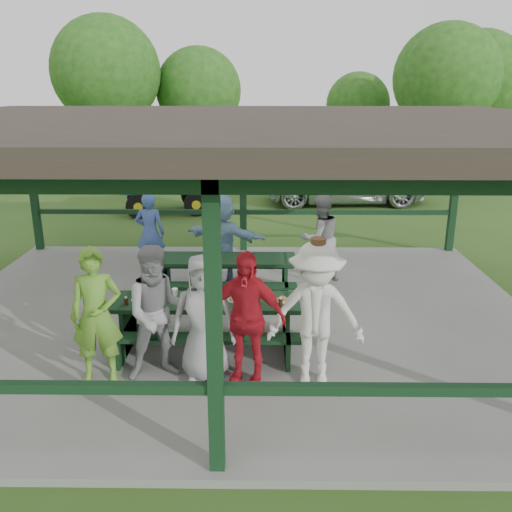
{
  "coord_description": "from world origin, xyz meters",
  "views": [
    {
      "loc": [
        0.44,
        -8.37,
        3.78
      ],
      "look_at": [
        0.34,
        -0.3,
        1.23
      ],
      "focal_mm": 38.0,
      "sensor_mm": 36.0,
      "label": 1
    }
  ],
  "objects_px": {
    "contestant_green": "(97,316)",
    "pickup_truck": "(346,180)",
    "contestant_white_fedora": "(316,315)",
    "farm_trailer": "(166,192)",
    "picnic_table_far": "(223,272)",
    "spectator_lblue": "(222,239)",
    "contestant_grey_mid": "(204,318)",
    "picnic_table_near": "(207,318)",
    "contestant_red": "(245,318)",
    "contestant_grey_left": "(158,313)",
    "spectator_blue": "(150,233)",
    "spectator_grey": "(320,238)"
  },
  "relations": [
    {
      "from": "spectator_grey",
      "to": "pickup_truck",
      "type": "bearing_deg",
      "value": -125.35
    },
    {
      "from": "spectator_lblue",
      "to": "pickup_truck",
      "type": "relative_size",
      "value": 0.32
    },
    {
      "from": "spectator_grey",
      "to": "contestant_red",
      "type": "bearing_deg",
      "value": 47.61
    },
    {
      "from": "picnic_table_near",
      "to": "contestant_red",
      "type": "distance_m",
      "value": 1.16
    },
    {
      "from": "spectator_blue",
      "to": "contestant_green",
      "type": "bearing_deg",
      "value": 99.66
    },
    {
      "from": "contestant_red",
      "to": "spectator_lblue",
      "type": "height_order",
      "value": "contestant_red"
    },
    {
      "from": "picnic_table_near",
      "to": "contestant_green",
      "type": "relative_size",
      "value": 1.49
    },
    {
      "from": "picnic_table_far",
      "to": "contestant_white_fedora",
      "type": "xyz_separation_m",
      "value": [
        1.37,
        -2.94,
        0.47
      ]
    },
    {
      "from": "picnic_table_near",
      "to": "picnic_table_far",
      "type": "xyz_separation_m",
      "value": [
        0.1,
        2.0,
        -0.0
      ]
    },
    {
      "from": "contestant_white_fedora",
      "to": "pickup_truck",
      "type": "distance_m",
      "value": 12.09
    },
    {
      "from": "contestant_green",
      "to": "contestant_red",
      "type": "relative_size",
      "value": 1.01
    },
    {
      "from": "contestant_grey_mid",
      "to": "contestant_red",
      "type": "height_order",
      "value": "contestant_red"
    },
    {
      "from": "spectator_lblue",
      "to": "pickup_truck",
      "type": "bearing_deg",
      "value": -91.12
    },
    {
      "from": "contestant_green",
      "to": "spectator_grey",
      "type": "xyz_separation_m",
      "value": [
        3.22,
        3.83,
        -0.04
      ]
    },
    {
      "from": "contestant_green",
      "to": "farm_trailer",
      "type": "relative_size",
      "value": 0.48
    },
    {
      "from": "picnic_table_near",
      "to": "farm_trailer",
      "type": "xyz_separation_m",
      "value": [
        -2.18,
        9.34,
        0.06
      ]
    },
    {
      "from": "contestant_grey_mid",
      "to": "spectator_grey",
      "type": "relative_size",
      "value": 0.98
    },
    {
      "from": "picnic_table_far",
      "to": "contestant_white_fedora",
      "type": "relative_size",
      "value": 1.33
    },
    {
      "from": "contestant_grey_mid",
      "to": "spectator_blue",
      "type": "relative_size",
      "value": 1.02
    },
    {
      "from": "picnic_table_near",
      "to": "spectator_grey",
      "type": "distance_m",
      "value": 3.54
    },
    {
      "from": "contestant_grey_mid",
      "to": "farm_trailer",
      "type": "bearing_deg",
      "value": 101.11
    },
    {
      "from": "picnic_table_far",
      "to": "pickup_truck",
      "type": "distance_m",
      "value": 9.62
    },
    {
      "from": "contestant_grey_mid",
      "to": "contestant_red",
      "type": "distance_m",
      "value": 0.55
    },
    {
      "from": "contestant_white_fedora",
      "to": "farm_trailer",
      "type": "distance_m",
      "value": 10.92
    },
    {
      "from": "spectator_blue",
      "to": "spectator_lblue",
      "type": "bearing_deg",
      "value": 164.09
    },
    {
      "from": "picnic_table_far",
      "to": "contestant_grey_left",
      "type": "relative_size",
      "value": 1.44
    },
    {
      "from": "contestant_grey_left",
      "to": "pickup_truck",
      "type": "distance_m",
      "value": 12.46
    },
    {
      "from": "spectator_grey",
      "to": "picnic_table_far",
      "type": "bearing_deg",
      "value": 4.18
    },
    {
      "from": "contestant_white_fedora",
      "to": "spectator_lblue",
      "type": "relative_size",
      "value": 1.1
    },
    {
      "from": "picnic_table_near",
      "to": "pickup_truck",
      "type": "distance_m",
      "value": 11.54
    },
    {
      "from": "picnic_table_far",
      "to": "contestant_grey_left",
      "type": "bearing_deg",
      "value": -102.74
    },
    {
      "from": "contestant_red",
      "to": "picnic_table_far",
      "type": "bearing_deg",
      "value": 112.14
    },
    {
      "from": "spectator_grey",
      "to": "contestant_grey_mid",
      "type": "bearing_deg",
      "value": 40.3
    },
    {
      "from": "contestant_grey_mid",
      "to": "contestant_white_fedora",
      "type": "bearing_deg",
      "value": -5.86
    },
    {
      "from": "contestant_grey_left",
      "to": "contestant_red",
      "type": "relative_size",
      "value": 1.01
    },
    {
      "from": "picnic_table_far",
      "to": "spectator_lblue",
      "type": "bearing_deg",
      "value": 94.9
    },
    {
      "from": "picnic_table_near",
      "to": "spectator_blue",
      "type": "relative_size",
      "value": 1.61
    },
    {
      "from": "contestant_green",
      "to": "spectator_grey",
      "type": "distance_m",
      "value": 5.01
    },
    {
      "from": "contestant_green",
      "to": "contestant_grey_left",
      "type": "bearing_deg",
      "value": -1.17
    },
    {
      "from": "pickup_truck",
      "to": "picnic_table_near",
      "type": "bearing_deg",
      "value": 158.3
    },
    {
      "from": "contestant_grey_left",
      "to": "farm_trailer",
      "type": "bearing_deg",
      "value": 81.15
    },
    {
      "from": "contestant_grey_left",
      "to": "contestant_green",
      "type": "bearing_deg",
      "value": 168.43
    },
    {
      "from": "contestant_green",
      "to": "pickup_truck",
      "type": "bearing_deg",
      "value": 59.72
    },
    {
      "from": "contestant_grey_left",
      "to": "contestant_grey_mid",
      "type": "bearing_deg",
      "value": -21.19
    },
    {
      "from": "spectator_lblue",
      "to": "picnic_table_far",
      "type": "bearing_deg",
      "value": 117.35
    },
    {
      "from": "contestant_white_fedora",
      "to": "spectator_blue",
      "type": "distance_m",
      "value": 5.25
    },
    {
      "from": "contestant_grey_mid",
      "to": "farm_trailer",
      "type": "distance_m",
      "value": 10.41
    },
    {
      "from": "contestant_red",
      "to": "contestant_white_fedora",
      "type": "bearing_deg",
      "value": 11.12
    },
    {
      "from": "picnic_table_far",
      "to": "contestant_green",
      "type": "distance_m",
      "value": 3.23
    },
    {
      "from": "contestant_grey_mid",
      "to": "spectator_lblue",
      "type": "xyz_separation_m",
      "value": [
        -0.02,
        3.58,
        0.04
      ]
    }
  ]
}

